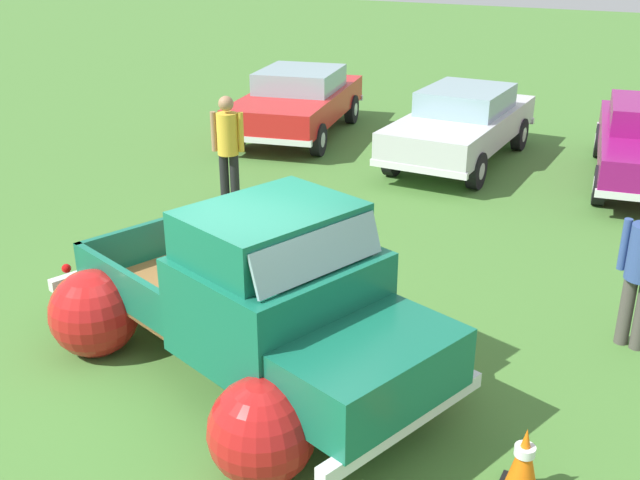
% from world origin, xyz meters
% --- Properties ---
extents(ground_plane, '(80.00, 80.00, 0.00)m').
position_xyz_m(ground_plane, '(0.00, 0.00, 0.00)').
color(ground_plane, '#477A33').
extents(vintage_pickup_truck, '(4.99, 3.80, 1.96)m').
position_xyz_m(vintage_pickup_truck, '(0.37, -0.12, 0.76)').
color(vintage_pickup_truck, black).
rests_on(vintage_pickup_truck, ground).
extents(show_car_0, '(2.82, 4.77, 1.43)m').
position_xyz_m(show_car_0, '(-4.13, 8.58, 0.79)').
color(show_car_0, black).
rests_on(show_car_0, ground).
extents(show_car_1, '(1.86, 4.53, 1.43)m').
position_xyz_m(show_car_1, '(-0.31, 8.28, 0.78)').
color(show_car_1, black).
rests_on(show_car_1, ground).
extents(spectator_0, '(0.52, 0.45, 1.84)m').
position_xyz_m(spectator_0, '(-2.85, 4.00, 1.06)').
color(spectator_0, black).
rests_on(spectator_0, ground).
extents(lane_cone_0, '(0.36, 0.36, 0.63)m').
position_xyz_m(lane_cone_0, '(0.24, 2.26, 0.31)').
color(lane_cone_0, black).
rests_on(lane_cone_0, ground).
extents(lane_cone_1, '(0.36, 0.36, 0.63)m').
position_xyz_m(lane_cone_1, '(3.08, -0.55, 0.31)').
color(lane_cone_1, black).
rests_on(lane_cone_1, ground).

